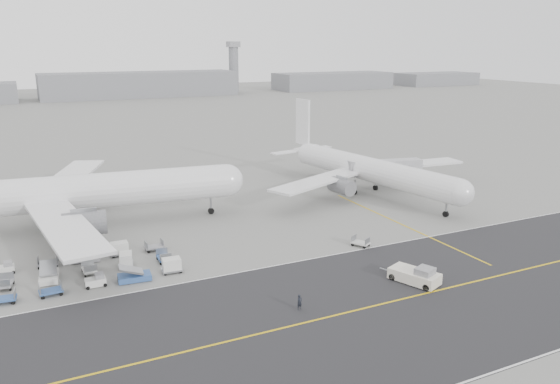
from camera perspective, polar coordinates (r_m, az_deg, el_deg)
name	(u,v)px	position (r m, az deg, el deg)	size (l,w,h in m)	color
ground	(248,264)	(76.15, -3.41, -7.52)	(700.00, 700.00, 0.00)	gray
taxiway	(349,312)	(63.78, 7.22, -12.33)	(220.00, 59.00, 0.03)	#2C2C2F
horizon_buildings	(124,97)	(331.30, -16.01, 9.49)	(520.00, 28.00, 28.00)	slate
control_tower	(234,66)	(353.74, -4.86, 12.98)	(7.00, 7.00, 31.25)	slate
airliner_a	(66,193)	(95.30, -21.45, -0.12)	(59.73, 58.77, 20.64)	white
airliner_b	(367,169)	(111.95, 9.07, 2.40)	(48.89, 49.81, 17.29)	white
pushback_tug	(416,276)	(72.15, 13.99, -8.47)	(5.09, 8.16, 2.34)	silver
jet_bridge	(386,168)	(115.77, 10.98, 2.45)	(16.96, 6.81, 6.33)	gray
gse_cluster	(89,273)	(77.42, -19.29, -8.00)	(27.73, 17.22, 2.06)	#929297
stray_dolly	(360,246)	(83.35, 8.40, -5.61)	(1.57, 2.55, 1.57)	silver
ground_crew_a	(300,302)	(63.44, 2.06, -11.44)	(0.68, 0.45, 1.86)	black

